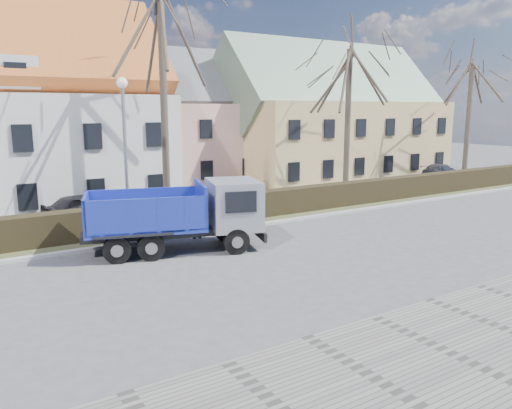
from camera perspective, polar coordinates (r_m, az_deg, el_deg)
ground at (r=19.49m, az=5.19°, el=-5.43°), size 120.00×120.00×0.00m
sidewalk_near at (r=14.14m, az=27.20°, el=-12.91°), size 80.00×5.00×0.08m
curb_far at (r=23.16m, az=-1.75°, el=-2.60°), size 80.00×0.30×0.12m
grass_strip at (r=24.52m, az=-3.65°, el=-1.88°), size 80.00×3.00×0.10m
hedge at (r=24.22m, az=-3.44°, el=-0.59°), size 60.00×0.90×1.30m
building_pink at (r=38.10m, az=-8.49°, el=8.57°), size 10.80×8.80×8.00m
building_yellow at (r=42.02m, az=8.57°, el=9.12°), size 18.80×10.80×8.50m
tree_1 at (r=25.15m, az=-10.52°, el=12.68°), size 9.20×9.20×12.65m
tree_2 at (r=31.66m, az=10.48°, el=10.78°), size 8.00×8.00×11.00m
tree_3 at (r=40.76m, az=23.15°, el=9.70°), size 7.60×7.60×10.45m
dump_truck at (r=19.46m, az=-9.87°, el=-1.33°), size 7.43×4.50×2.79m
streetlight at (r=22.97m, az=-14.68°, el=5.50°), size 0.54×0.54×6.88m
cart_frame at (r=21.37m, az=-7.17°, el=-3.25°), size 0.62×0.39×0.54m
parked_car_a at (r=25.85m, az=-18.83°, el=-0.29°), size 4.34×2.20×1.42m
parked_car_b at (r=41.81m, az=20.29°, el=3.56°), size 4.60×2.91×1.24m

